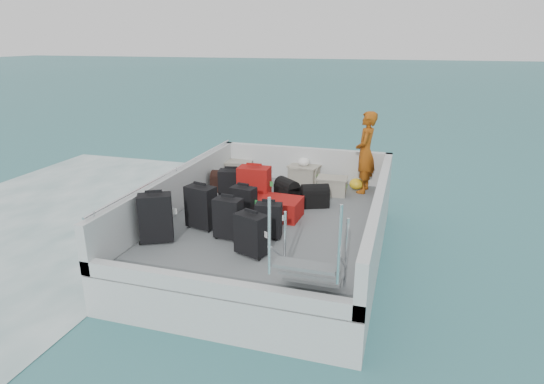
# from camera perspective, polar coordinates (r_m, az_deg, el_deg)

# --- Properties ---
(ground) EXTENTS (160.00, 160.00, 0.00)m
(ground) POSITION_cam_1_polar(r_m,az_deg,el_deg) (7.87, -0.05, -7.73)
(ground) COLOR #1A5E5D
(ground) RESTS_ON ground
(wake_foam) EXTENTS (10.00, 10.00, 0.00)m
(wake_foam) POSITION_cam_1_polar(r_m,az_deg,el_deg) (10.23, -26.78, -3.44)
(wake_foam) COLOR white
(wake_foam) RESTS_ON ground
(ferry_hull) EXTENTS (3.60, 5.00, 0.60)m
(ferry_hull) POSITION_cam_1_polar(r_m,az_deg,el_deg) (7.74, -0.05, -5.74)
(ferry_hull) COLOR silver
(ferry_hull) RESTS_ON ground
(deck) EXTENTS (3.30, 4.70, 0.02)m
(deck) POSITION_cam_1_polar(r_m,az_deg,el_deg) (7.62, -0.05, -3.62)
(deck) COLOR slate
(deck) RESTS_ON ferry_hull
(deck_fittings) EXTENTS (3.60, 5.00, 0.90)m
(deck_fittings) POSITION_cam_1_polar(r_m,az_deg,el_deg) (7.10, 1.87, -2.01)
(deck_fittings) COLOR #BABFBF
(deck_fittings) RESTS_ON deck
(suitcase_0) EXTENTS (0.55, 0.46, 0.74)m
(suitcase_0) POSITION_cam_1_polar(r_m,az_deg,el_deg) (6.91, -14.38, -3.23)
(suitcase_0) COLOR black
(suitcase_0) RESTS_ON deck
(suitcase_1) EXTENTS (0.51, 0.36, 0.69)m
(suitcase_1) POSITION_cam_1_polar(r_m,az_deg,el_deg) (7.28, -8.89, -1.93)
(suitcase_1) COLOR black
(suitcase_1) RESTS_ON deck
(suitcase_2) EXTENTS (0.50, 0.36, 0.65)m
(suitcase_2) POSITION_cam_1_polar(r_m,az_deg,el_deg) (8.26, -5.08, 0.58)
(suitcase_2) COLOR black
(suitcase_2) RESTS_ON deck
(suitcase_3) EXTENTS (0.43, 0.28, 0.63)m
(suitcase_3) POSITION_cam_1_polar(r_m,az_deg,el_deg) (6.86, -5.52, -3.37)
(suitcase_3) COLOR black
(suitcase_3) RESTS_ON deck
(suitcase_4) EXTENTS (0.43, 0.30, 0.59)m
(suitcase_4) POSITION_cam_1_polar(r_m,az_deg,el_deg) (7.49, -3.59, -1.56)
(suitcase_4) COLOR black
(suitcase_4) RESTS_ON deck
(suitcase_5) EXTENTS (0.56, 0.35, 0.76)m
(suitcase_5) POSITION_cam_1_polar(r_m,az_deg,el_deg) (8.05, -2.24, 0.54)
(suitcase_5) COLOR #9F170C
(suitcase_5) RESTS_ON deck
(suitcase_6) EXTENTS (0.50, 0.40, 0.61)m
(suitcase_6) POSITION_cam_1_polar(r_m,az_deg,el_deg) (6.33, -2.61, -5.39)
(suitcase_6) COLOR black
(suitcase_6) RESTS_ON deck
(suitcase_7) EXTENTS (0.42, 0.27, 0.55)m
(suitcase_7) POSITION_cam_1_polar(r_m,az_deg,el_deg) (6.86, -0.42, -3.65)
(suitcase_7) COLOR black
(suitcase_7) RESTS_ON deck
(suitcase_8) EXTENTS (0.88, 0.61, 0.34)m
(suitcase_8) POSITION_cam_1_polar(r_m,az_deg,el_deg) (7.69, 0.42, -1.96)
(suitcase_8) COLOR #9F170C
(suitcase_8) RESTS_ON deck
(duffel_0) EXTENTS (0.50, 0.32, 0.32)m
(duffel_0) POSITION_cam_1_polar(r_m,az_deg,el_deg) (9.06, -6.04, 1.10)
(duffel_0) COLOR black
(duffel_0) RESTS_ON deck
(duffel_1) EXTENTS (0.55, 0.53, 0.32)m
(duffel_1) POSITION_cam_1_polar(r_m,az_deg,el_deg) (8.51, 1.91, 0.02)
(duffel_1) COLOR black
(duffel_1) RESTS_ON deck
(duffel_2) EXTENTS (0.56, 0.47, 0.32)m
(duffel_2) POSITION_cam_1_polar(r_m,az_deg,el_deg) (8.22, 5.40, -0.73)
(duffel_2) COLOR black
(duffel_2) RESTS_ON deck
(crate_0) EXTENTS (0.61, 0.48, 0.33)m
(crate_0) POSITION_cam_1_polar(r_m,az_deg,el_deg) (9.97, -4.19, 2.82)
(crate_0) COLOR #9E9A8A
(crate_0) RESTS_ON deck
(crate_1) EXTENTS (0.64, 0.50, 0.35)m
(crate_1) POSITION_cam_1_polar(r_m,az_deg,el_deg) (9.56, 4.03, 2.17)
(crate_1) COLOR #9E9A8A
(crate_1) RESTS_ON deck
(crate_2) EXTENTS (0.60, 0.46, 0.33)m
(crate_2) POSITION_cam_1_polar(r_m,az_deg,el_deg) (9.56, 3.98, 2.13)
(crate_2) COLOR #9E9A8A
(crate_2) RESTS_ON deck
(crate_3) EXTENTS (0.55, 0.40, 0.32)m
(crate_3) POSITION_cam_1_polar(r_m,az_deg,el_deg) (8.88, 7.54, 0.67)
(crate_3) COLOR #9E9A8A
(crate_3) RESTS_ON deck
(yellow_bag) EXTENTS (0.28, 0.26, 0.22)m
(yellow_bag) POSITION_cam_1_polar(r_m,az_deg,el_deg) (9.29, 10.53, 1.01)
(yellow_bag) COLOR yellow
(yellow_bag) RESTS_ON deck
(white_bag) EXTENTS (0.24, 0.24, 0.18)m
(white_bag) POSITION_cam_1_polar(r_m,az_deg,el_deg) (9.49, 4.02, 3.61)
(white_bag) COLOR white
(white_bag) RESTS_ON crate_2
(passenger) EXTENTS (0.40, 0.60, 1.59)m
(passenger) POSITION_cam_1_polar(r_m,az_deg,el_deg) (8.99, 11.64, 4.88)
(passenger) COLOR #D36213
(passenger) RESTS_ON deck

